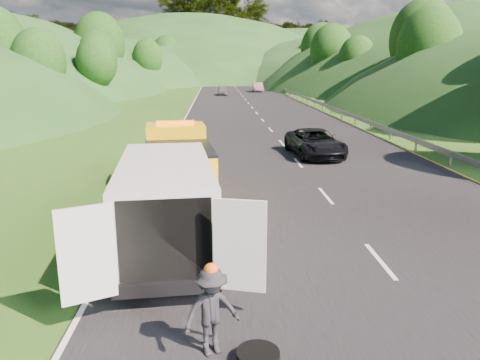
{
  "coord_description": "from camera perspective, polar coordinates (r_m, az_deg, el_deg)",
  "views": [
    {
      "loc": [
        -1.13,
        -12.8,
        4.9
      ],
      "look_at": [
        -0.38,
        1.53,
        1.3
      ],
      "focal_mm": 35.0,
      "sensor_mm": 36.0,
      "label": 1
    }
  ],
  "objects": [
    {
      "name": "ground",
      "position": [
        13.76,
        1.92,
        -6.79
      ],
      "size": [
        320.0,
        320.0,
        0.0
      ],
      "primitive_type": "plane",
      "color": "#38661E",
      "rests_on": "ground"
    },
    {
      "name": "road_surface",
      "position": [
        53.19,
        1.48,
        8.82
      ],
      "size": [
        14.0,
        200.0,
        0.02
      ],
      "primitive_type": "cube",
      "color": "black",
      "rests_on": "ground"
    },
    {
      "name": "guardrail",
      "position": [
        66.48,
        7.01,
        9.77
      ],
      "size": [
        0.06,
        140.0,
        1.52
      ],
      "primitive_type": "cube",
      "color": "gray",
      "rests_on": "ground"
    },
    {
      "name": "tree_line_left",
      "position": [
        75.12,
        -17.01,
        9.75
      ],
      "size": [
        14.0,
        140.0,
        14.0
      ],
      "primitive_type": null,
      "color": "#2A5619",
      "rests_on": "ground"
    },
    {
      "name": "tree_line_right",
      "position": [
        76.85,
        15.54,
        9.94
      ],
      "size": [
        14.0,
        140.0,
        14.0
      ],
      "primitive_type": null,
      "color": "#2A5619",
      "rests_on": "ground"
    },
    {
      "name": "hills_backdrop",
      "position": [
        147.78,
        -0.04,
        12.2
      ],
      "size": [
        201.0,
        288.6,
        44.0
      ],
      "primitive_type": null,
      "color": "#2D5B23",
      "rests_on": "ground"
    },
    {
      "name": "tow_truck",
      "position": [
        17.86,
        -7.62,
        2.36
      ],
      "size": [
        3.01,
        6.46,
        2.68
      ],
      "rotation": [
        0.0,
        0.0,
        0.12
      ],
      "color": "black",
      "rests_on": "ground"
    },
    {
      "name": "white_van",
      "position": [
        12.31,
        -9.02,
        -2.58
      ],
      "size": [
        3.83,
        7.26,
        2.49
      ],
      "rotation": [
        0.0,
        0.0,
        0.1
      ],
      "color": "black",
      "rests_on": "ground"
    },
    {
      "name": "woman",
      "position": [
        15.12,
        -11.96,
        -5.14
      ],
      "size": [
        0.57,
        0.72,
        1.82
      ],
      "primitive_type": "imported",
      "rotation": [
        0.0,
        0.0,
        1.44
      ],
      "color": "silver",
      "rests_on": "ground"
    },
    {
      "name": "child",
      "position": [
        12.82,
        -4.2,
        -8.44
      ],
      "size": [
        0.57,
        0.48,
        1.02
      ],
      "primitive_type": "imported",
      "rotation": [
        0.0,
        0.0,
        -0.21
      ],
      "color": "tan",
      "rests_on": "ground"
    },
    {
      "name": "worker",
      "position": [
        8.68,
        -3.4,
        -20.33
      ],
      "size": [
        1.17,
        0.95,
        1.58
      ],
      "primitive_type": "imported",
      "rotation": [
        0.0,
        0.0,
        0.42
      ],
      "color": "black",
      "rests_on": "ground"
    },
    {
      "name": "suitcase",
      "position": [
        14.91,
        -13.49,
        -4.41
      ],
      "size": [
        0.37,
        0.25,
        0.55
      ],
      "primitive_type": "cube",
      "rotation": [
        0.0,
        0.0,
        0.19
      ],
      "color": "#67664D",
      "rests_on": "ground"
    },
    {
      "name": "passing_suv",
      "position": [
        25.63,
        9.07,
        2.89
      ],
      "size": [
        2.8,
        5.32,
        1.43
      ],
      "primitive_type": "imported",
      "rotation": [
        0.0,
        0.0,
        0.08
      ],
      "color": "black",
      "rests_on": "ground"
    },
    {
      "name": "dist_car_a",
      "position": [
        74.07,
        -2.1,
        10.3
      ],
      "size": [
        1.6,
        3.97,
        1.35
      ],
      "primitive_type": "imported",
      "color": "#555359",
      "rests_on": "ground"
    },
    {
      "name": "dist_car_b",
      "position": [
        82.55,
        2.15,
        10.69
      ],
      "size": [
        1.66,
        4.77,
        1.57
      ],
      "primitive_type": "imported",
      "color": "#7D535D",
      "rests_on": "ground"
    }
  ]
}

